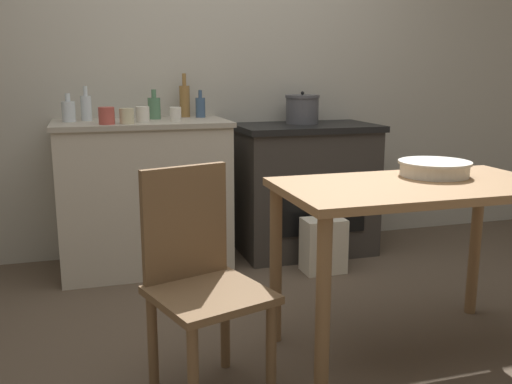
{
  "coord_description": "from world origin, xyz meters",
  "views": [
    {
      "loc": [
        -0.85,
        -2.31,
        1.24
      ],
      "look_at": [
        0.0,
        0.51,
        0.61
      ],
      "focal_mm": 40.0,
      "sensor_mm": 36.0,
      "label": 1
    }
  ],
  "objects": [
    {
      "name": "cup_mid_right",
      "position": [
        -0.51,
        1.15,
        0.98
      ],
      "size": [
        0.08,
        0.08,
        0.09
      ],
      "primitive_type": "cylinder",
      "color": "silver",
      "rests_on": "counter_cabinet"
    },
    {
      "name": "ground_plane",
      "position": [
        0.0,
        0.0,
        0.0
      ],
      "size": [
        14.0,
        14.0,
        0.0
      ],
      "primitive_type": "plane",
      "color": "brown"
    },
    {
      "name": "bottle_far_left",
      "position": [
        -0.83,
        1.34,
        1.02
      ],
      "size": [
        0.06,
        0.06,
        0.21
      ],
      "color": "silver",
      "rests_on": "counter_cabinet"
    },
    {
      "name": "flour_sack",
      "position": [
        0.54,
        0.83,
        0.17
      ],
      "size": [
        0.26,
        0.18,
        0.34
      ],
      "primitive_type": "cube",
      "color": "beige",
      "rests_on": "ground_plane"
    },
    {
      "name": "stove",
      "position": [
        0.58,
        1.27,
        0.44
      ],
      "size": [
        0.94,
        0.6,
        0.89
      ],
      "color": "#38332D",
      "rests_on": "ground_plane"
    },
    {
      "name": "stock_pot",
      "position": [
        0.58,
        1.34,
        0.98
      ],
      "size": [
        0.23,
        0.23,
        0.22
      ],
      "color": "#4C4C51",
      "rests_on": "stove"
    },
    {
      "name": "bottle_mid_left",
      "position": [
        -0.21,
        1.45,
        1.05
      ],
      "size": [
        0.07,
        0.07,
        0.28
      ],
      "color": "olive",
      "rests_on": "counter_cabinet"
    },
    {
      "name": "cup_center_right",
      "position": [
        -0.72,
        1.06,
        0.99
      ],
      "size": [
        0.09,
        0.09,
        0.1
      ],
      "primitive_type": "cylinder",
      "color": "#B74C42",
      "rests_on": "counter_cabinet"
    },
    {
      "name": "chair",
      "position": [
        -0.46,
        -0.27,
        0.47
      ],
      "size": [
        0.5,
        0.5,
        0.88
      ],
      "rotation": [
        0.0,
        0.0,
        0.31
      ],
      "color": "brown",
      "rests_on": "ground_plane"
    },
    {
      "name": "cup_right",
      "position": [
        -0.31,
        1.17,
        0.98
      ],
      "size": [
        0.07,
        0.07,
        0.08
      ],
      "primitive_type": "cylinder",
      "color": "silver",
      "rests_on": "counter_cabinet"
    },
    {
      "name": "bottle_center_left",
      "position": [
        -0.93,
        1.3,
        1.0
      ],
      "size": [
        0.08,
        0.08,
        0.17
      ],
      "color": "silver",
      "rests_on": "counter_cabinet"
    },
    {
      "name": "work_table",
      "position": [
        0.49,
        -0.23,
        0.65
      ],
      "size": [
        1.17,
        0.64,
        0.77
      ],
      "color": "#997047",
      "rests_on": "ground_plane"
    },
    {
      "name": "bottle_center",
      "position": [
        -0.42,
        1.35,
        1.01
      ],
      "size": [
        0.08,
        0.08,
        0.19
      ],
      "color": "#517F5B",
      "rests_on": "counter_cabinet"
    },
    {
      "name": "cup_far_right",
      "position": [
        -0.61,
        1.06,
        0.98
      ],
      "size": [
        0.08,
        0.08,
        0.09
      ],
      "primitive_type": "cylinder",
      "color": "beige",
      "rests_on": "counter_cabinet"
    },
    {
      "name": "bottle_left",
      "position": [
        -0.11,
        1.39,
        1.01
      ],
      "size": [
        0.06,
        0.06,
        0.18
      ],
      "color": "#3D5675",
      "rests_on": "counter_cabinet"
    },
    {
      "name": "counter_cabinet",
      "position": [
        -0.51,
        1.26,
        0.47
      ],
      "size": [
        1.06,
        0.62,
        0.94
      ],
      "color": "beige",
      "rests_on": "ground_plane"
    },
    {
      "name": "mixing_bowl_large",
      "position": [
        0.66,
        -0.11,
        0.81
      ],
      "size": [
        0.33,
        0.33,
        0.07
      ],
      "color": "silver",
      "rests_on": "work_table"
    },
    {
      "name": "wall_back",
      "position": [
        0.0,
        1.58,
        1.27
      ],
      "size": [
        8.0,
        0.07,
        2.55
      ],
      "color": "#B2AD9E",
      "rests_on": "ground_plane"
    }
  ]
}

